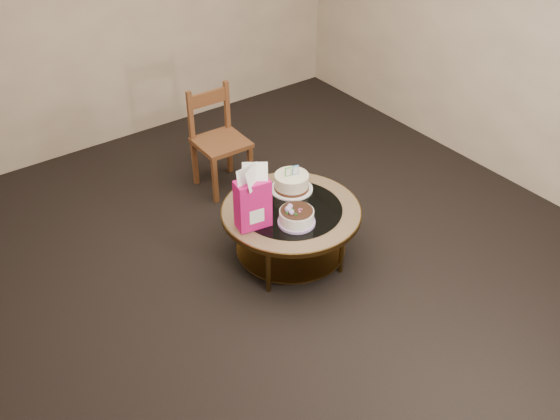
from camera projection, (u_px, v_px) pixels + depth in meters
ground at (291, 257)px, 4.76m from camera, size 5.00×5.00×0.00m
room_walls at (293, 66)px, 3.85m from camera, size 4.52×5.02×2.61m
coffee_table at (291, 217)px, 4.54m from camera, size 1.02×1.02×0.46m
decorated_cake at (296, 217)px, 4.31m from camera, size 0.26×0.26×0.15m
cream_cake at (292, 183)px, 4.65m from camera, size 0.32×0.32×0.20m
gift_bag at (253, 198)px, 4.19m from camera, size 0.25×0.20×0.47m
pillar_candle at (261, 187)px, 4.66m from camera, size 0.12×0.12×0.09m
dining_chair at (219, 140)px, 5.32m from camera, size 0.42×0.42×0.89m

